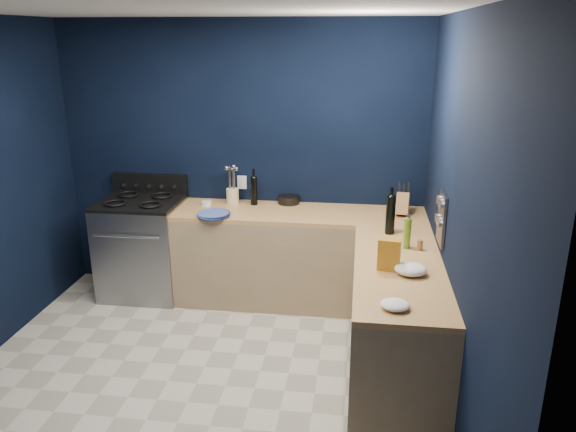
% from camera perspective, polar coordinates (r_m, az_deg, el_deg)
% --- Properties ---
extents(floor, '(3.50, 3.50, 0.02)m').
position_cam_1_polar(floor, '(4.31, -9.44, -16.82)').
color(floor, '#B2AD9B').
rests_on(floor, ground).
extents(ceiling, '(3.50, 3.50, 0.02)m').
position_cam_1_polar(ceiling, '(3.54, -11.76, 20.50)').
color(ceiling, silver).
rests_on(ceiling, ground).
extents(wall_back, '(3.50, 0.02, 2.60)m').
position_cam_1_polar(wall_back, '(5.36, -4.79, 5.82)').
color(wall_back, black).
rests_on(wall_back, ground).
extents(wall_right, '(0.02, 3.50, 2.60)m').
position_cam_1_polar(wall_right, '(3.60, 17.25, -1.21)').
color(wall_right, black).
rests_on(wall_right, ground).
extents(wall_front, '(3.50, 0.02, 2.60)m').
position_cam_1_polar(wall_front, '(2.27, -24.38, -14.06)').
color(wall_front, black).
rests_on(wall_front, ground).
extents(cab_back, '(2.30, 0.63, 0.86)m').
position_cam_1_polar(cab_back, '(5.23, 1.17, -4.48)').
color(cab_back, '#9A7F5B').
rests_on(cab_back, floor).
extents(top_back, '(2.30, 0.63, 0.04)m').
position_cam_1_polar(top_back, '(5.07, 1.21, 0.22)').
color(top_back, '#926030').
rests_on(top_back, cab_back).
extents(cab_right, '(0.63, 1.67, 0.86)m').
position_cam_1_polar(cab_right, '(4.17, 11.02, -11.05)').
color(cab_right, '#9A7F5B').
rests_on(cab_right, floor).
extents(top_right, '(0.63, 1.67, 0.04)m').
position_cam_1_polar(top_right, '(3.98, 11.41, -5.38)').
color(top_right, '#926030').
rests_on(top_right, cab_right).
extents(gas_range, '(0.76, 0.66, 0.92)m').
position_cam_1_polar(gas_range, '(5.57, -14.72, -3.31)').
color(gas_range, gray).
rests_on(gas_range, floor).
extents(oven_door, '(0.59, 0.02, 0.42)m').
position_cam_1_polar(oven_door, '(5.30, -15.96, -4.64)').
color(oven_door, black).
rests_on(oven_door, gas_range).
extents(cooktop, '(0.76, 0.66, 0.03)m').
position_cam_1_polar(cooktop, '(5.42, -15.12, 1.37)').
color(cooktop, black).
rests_on(cooktop, gas_range).
extents(backguard, '(0.76, 0.06, 0.20)m').
position_cam_1_polar(backguard, '(5.66, -14.07, 3.27)').
color(backguard, black).
rests_on(backguard, gas_range).
extents(spice_panel, '(0.02, 0.28, 0.38)m').
position_cam_1_polar(spice_panel, '(4.15, 15.59, -0.25)').
color(spice_panel, gray).
rests_on(spice_panel, wall_right).
extents(wall_outlet, '(0.09, 0.02, 0.13)m').
position_cam_1_polar(wall_outlet, '(5.39, -4.78, 3.49)').
color(wall_outlet, white).
rests_on(wall_outlet, wall_back).
extents(plate_stack, '(0.37, 0.37, 0.04)m').
position_cam_1_polar(plate_stack, '(4.97, -7.73, 0.15)').
color(plate_stack, '#4362A6').
rests_on(plate_stack, top_back).
extents(ramekin, '(0.10, 0.10, 0.04)m').
position_cam_1_polar(ramekin, '(5.31, -8.41, 1.31)').
color(ramekin, white).
rests_on(ramekin, top_back).
extents(utensil_crock, '(0.13, 0.13, 0.15)m').
position_cam_1_polar(utensil_crock, '(5.32, -5.74, 2.07)').
color(utensil_crock, beige).
rests_on(utensil_crock, top_back).
extents(wine_bottle_back, '(0.07, 0.07, 0.27)m').
position_cam_1_polar(wine_bottle_back, '(5.25, -3.54, 2.58)').
color(wine_bottle_back, black).
rests_on(wine_bottle_back, top_back).
extents(lemon_basket, '(0.25, 0.25, 0.08)m').
position_cam_1_polar(lemon_basket, '(5.30, 0.08, 1.72)').
color(lemon_basket, black).
rests_on(lemon_basket, top_back).
extents(knife_block, '(0.14, 0.25, 0.25)m').
position_cam_1_polar(knife_block, '(5.07, 11.78, 1.25)').
color(knife_block, olive).
rests_on(knife_block, top_back).
extents(wine_bottle_right, '(0.08, 0.08, 0.31)m').
position_cam_1_polar(wine_bottle_right, '(4.54, 10.54, 0.06)').
color(wine_bottle_right, black).
rests_on(wine_bottle_right, top_right).
extents(oil_bottle, '(0.07, 0.07, 0.24)m').
position_cam_1_polar(oil_bottle, '(4.27, 12.22, -1.74)').
color(oil_bottle, olive).
rests_on(oil_bottle, top_right).
extents(spice_jar_near, '(0.05, 0.05, 0.09)m').
position_cam_1_polar(spice_jar_near, '(4.21, 11.01, -3.06)').
color(spice_jar_near, olive).
rests_on(spice_jar_near, top_right).
extents(spice_jar_far, '(0.05, 0.05, 0.08)m').
position_cam_1_polar(spice_jar_far, '(4.28, 13.47, -2.93)').
color(spice_jar_far, olive).
rests_on(spice_jar_far, top_right).
extents(crouton_bag, '(0.16, 0.09, 0.22)m').
position_cam_1_polar(crouton_bag, '(3.86, 10.40, -3.96)').
color(crouton_bag, '#AA3510').
rests_on(crouton_bag, top_right).
extents(towel_front, '(0.27, 0.25, 0.08)m').
position_cam_1_polar(towel_front, '(3.84, 12.57, -5.40)').
color(towel_front, white).
rests_on(towel_front, top_right).
extents(towel_end, '(0.18, 0.17, 0.05)m').
position_cam_1_polar(towel_end, '(3.37, 11.00, -8.99)').
color(towel_end, white).
rests_on(towel_end, top_right).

